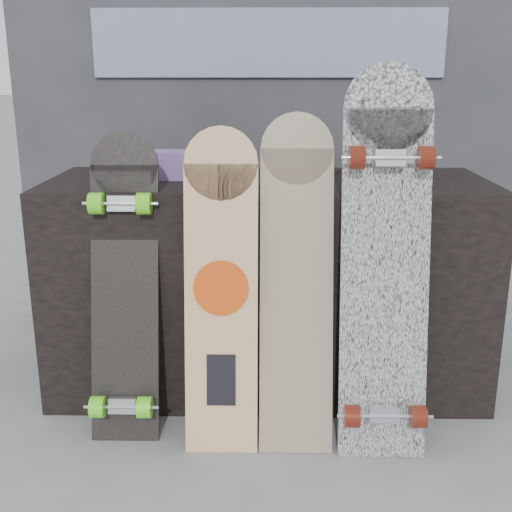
{
  "coord_description": "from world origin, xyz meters",
  "views": [
    {
      "loc": [
        -0.0,
        -1.82,
        1.19
      ],
      "look_at": [
        -0.04,
        0.2,
        0.6
      ],
      "focal_mm": 45.0,
      "sensor_mm": 36.0,
      "label": 1
    }
  ],
  "objects_px": {
    "longboard_geisha": "(221,283)",
    "longboard_celtic": "(296,272)",
    "skateboard_dark": "(124,283)",
    "vendor_table": "(267,283)",
    "longboard_cascadia": "(386,257)"
  },
  "relations": [
    {
      "from": "longboard_geisha",
      "to": "longboard_cascadia",
      "type": "distance_m",
      "value": 0.52
    },
    {
      "from": "longboard_cascadia",
      "to": "longboard_geisha",
      "type": "bearing_deg",
      "value": 179.44
    },
    {
      "from": "skateboard_dark",
      "to": "vendor_table",
      "type": "bearing_deg",
      "value": 35.71
    },
    {
      "from": "vendor_table",
      "to": "longboard_geisha",
      "type": "bearing_deg",
      "value": -109.35
    },
    {
      "from": "longboard_celtic",
      "to": "longboard_cascadia",
      "type": "xyz_separation_m",
      "value": [
        0.27,
        -0.06,
        0.07
      ]
    },
    {
      "from": "longboard_celtic",
      "to": "vendor_table",
      "type": "bearing_deg",
      "value": 104.37
    },
    {
      "from": "longboard_celtic",
      "to": "skateboard_dark",
      "type": "height_order",
      "value": "longboard_celtic"
    },
    {
      "from": "longboard_geisha",
      "to": "longboard_celtic",
      "type": "xyz_separation_m",
      "value": [
        0.24,
        0.06,
        0.02
      ]
    },
    {
      "from": "vendor_table",
      "to": "skateboard_dark",
      "type": "distance_m",
      "value": 0.59
    },
    {
      "from": "longboard_celtic",
      "to": "skateboard_dark",
      "type": "distance_m",
      "value": 0.57
    },
    {
      "from": "vendor_table",
      "to": "longboard_cascadia",
      "type": "bearing_deg",
      "value": -49.25
    },
    {
      "from": "longboard_cascadia",
      "to": "skateboard_dark",
      "type": "xyz_separation_m",
      "value": [
        -0.83,
        0.08,
        -0.12
      ]
    },
    {
      "from": "longboard_cascadia",
      "to": "skateboard_dark",
      "type": "relative_size",
      "value": 1.22
    },
    {
      "from": "vendor_table",
      "to": "longboard_geisha",
      "type": "distance_m",
      "value": 0.46
    },
    {
      "from": "vendor_table",
      "to": "skateboard_dark",
      "type": "bearing_deg",
      "value": -144.29
    }
  ]
}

